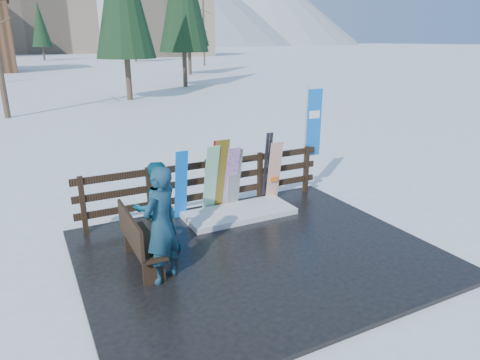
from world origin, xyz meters
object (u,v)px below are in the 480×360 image
snowboard_0 (181,185)px  person_front (161,225)px  snowboard_2 (220,176)px  person_back (157,208)px  rental_flag (312,127)px  snowboard_1 (211,180)px  snowboard_4 (234,179)px  snowboard_3 (231,178)px  bench (138,239)px  snowboard_5 (274,172)px

snowboard_0 → person_front: size_ratio=0.82×
snowboard_2 → person_back: snowboard_2 is taller
rental_flag → person_front: size_ratio=1.41×
snowboard_0 → snowboard_1: (0.66, 0.00, 0.02)m
snowboard_1 → snowboard_4: 0.56m
snowboard_1 → snowboard_3: snowboard_1 is taller
person_back → snowboard_4: bearing=-151.7°
snowboard_3 → rental_flag: size_ratio=0.58×
snowboard_1 → snowboard_3: bearing=0.0°
snowboard_2 → snowboard_3: 0.28m
snowboard_3 → snowboard_2: bearing=180.0°
rental_flag → snowboard_1: bearing=-174.4°
bench → snowboard_1: snowboard_1 is taller
bench → snowboard_0: 2.07m
snowboard_3 → snowboard_5: snowboard_3 is taller
snowboard_4 → person_back: (-2.08, -1.16, 0.13)m
rental_flag → person_front: 5.14m
bench → rental_flag: size_ratio=0.58×
snowboard_4 → rental_flag: rental_flag is taller
bench → person_front: person_front is taller
snowboard_1 → person_front: 2.74m
snowboard_0 → snowboard_5: snowboard_0 is taller
snowboard_5 → snowboard_4: bearing=-180.0°
snowboard_5 → person_front: (-3.31, -2.12, 0.21)m
rental_flag → snowboard_0: bearing=-175.5°
snowboard_0 → person_back: (-0.86, -1.16, 0.07)m
bench → rental_flag: bearing=21.2°
snowboard_1 → snowboard_4: snowboard_1 is taller
bench → person_front: size_ratio=0.81×
snowboard_0 → rental_flag: bearing=4.5°
rental_flag → person_back: bearing=-161.6°
person_front → person_back: bearing=-135.1°
snowboard_0 → snowboard_1: 0.66m
bench → snowboard_0: snowboard_0 is taller
snowboard_1 → person_back: (-1.52, -1.16, 0.05)m
snowboard_0 → snowboard_4: (1.22, -0.00, -0.05)m
snowboard_0 → snowboard_2: bearing=0.0°
bench → snowboard_1: 2.54m
snowboard_5 → snowboard_2: bearing=180.0°
bench → snowboard_4: snowboard_4 is taller
snowboard_3 → person_back: (-2.00, -1.16, 0.10)m
snowboard_3 → person_front: bearing=-136.2°
bench → snowboard_1: size_ratio=0.95×
snowboard_0 → snowboard_3: (1.14, 0.00, -0.02)m
snowboard_2 → person_front: 2.88m
bench → person_front: (0.25, -0.54, 0.41)m
bench → snowboard_5: 3.89m
person_front → person_back: size_ratio=1.12×
snowboard_1 → snowboard_3: 0.48m
snowboard_1 → snowboard_4: size_ratio=1.12×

